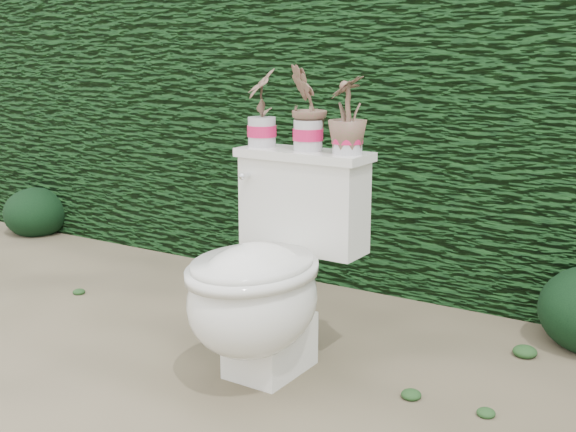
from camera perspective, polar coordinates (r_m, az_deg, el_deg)
The scene contains 8 objects.
ground at distance 2.52m, azimuth -0.84°, elevation -13.68°, with size 60.00×60.00×0.00m, color gray.
hedge at distance 3.71m, azimuth 12.63°, elevation 7.60°, with size 8.00×1.00×1.60m, color #164115.
toilet at distance 2.52m, azimuth -1.69°, elevation -4.93°, with size 0.50×0.69×0.78m.
potted_plant_left at distance 2.71m, azimuth -2.10°, elevation 8.38°, with size 0.14×0.10×0.27m, color #206720.
potted_plant_center at distance 2.60m, azimuth 1.61°, elevation 8.38°, with size 0.16×0.13×0.29m, color #206720.
potted_plant_right at distance 2.52m, azimuth 4.75°, elevation 7.78°, with size 0.14×0.14×0.26m, color #206720.
liriope_clump_0 at distance 4.80m, azimuth -19.32°, elevation 0.59°, with size 0.40×0.40×0.32m, color black.
liriope_clump_1 at distance 3.69m, azimuth -1.39°, elevation -2.59°, with size 0.35×0.35×0.28m, color black.
Camera 1 is at (1.21, -1.89, 1.13)m, focal length 45.00 mm.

